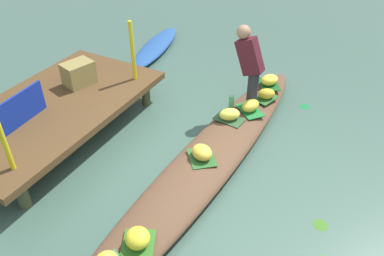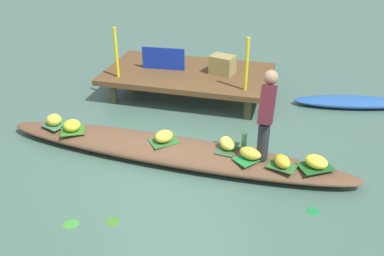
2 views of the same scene
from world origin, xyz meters
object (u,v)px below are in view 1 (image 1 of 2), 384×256
at_px(market_banner, 20,109).
at_px(banana_bunch_4, 138,238).
at_px(banana_bunch_6, 202,152).
at_px(banana_bunch_2, 250,106).
at_px(banana_bunch_1, 270,80).
at_px(vendor_person, 250,62).
at_px(produce_crate, 79,73).
at_px(water_bottle, 231,103).
at_px(moored_boat, 156,47).
at_px(banana_bunch_0, 230,114).
at_px(banana_bunch_3, 266,94).
at_px(vendor_boat, 208,160).

bearing_deg(market_banner, banana_bunch_4, -111.87).
bearing_deg(banana_bunch_6, banana_bunch_2, -5.99).
bearing_deg(banana_bunch_6, banana_bunch_1, -3.31).
bearing_deg(banana_bunch_4, vendor_person, 0.87).
relative_size(vendor_person, produce_crate, 2.80).
xyz_separation_m(banana_bunch_4, water_bottle, (2.67, 0.17, 0.03)).
distance_m(banana_bunch_2, produce_crate, 2.66).
xyz_separation_m(moored_boat, banana_bunch_1, (-0.65, -2.68, 0.25)).
bearing_deg(banana_bunch_0, produce_crate, 103.15).
height_order(vendor_person, water_bottle, vendor_person).
bearing_deg(market_banner, moored_boat, -0.05).
bearing_deg(banana_bunch_3, market_banner, 134.83).
bearing_deg(banana_bunch_3, banana_bunch_4, 176.81).
distance_m(banana_bunch_4, market_banner, 2.48).
bearing_deg(vendor_boat, banana_bunch_6, 169.57).
distance_m(vendor_person, produce_crate, 2.59).
xyz_separation_m(banana_bunch_0, banana_bunch_2, (0.36, -0.18, -0.00)).
xyz_separation_m(vendor_boat, banana_bunch_4, (-1.61, -0.02, 0.22)).
bearing_deg(banana_bunch_0, banana_bunch_2, -26.43).
distance_m(banana_bunch_4, water_bottle, 2.67).
bearing_deg(banana_bunch_0, vendor_boat, -175.11).
xyz_separation_m(banana_bunch_1, produce_crate, (-1.79, 2.47, 0.33)).
height_order(moored_boat, banana_bunch_4, banana_bunch_4).
distance_m(banana_bunch_0, water_bottle, 0.24).
bearing_deg(banana_bunch_2, produce_crate, 109.92).
height_order(banana_bunch_0, banana_bunch_3, banana_bunch_0).
xyz_separation_m(banana_bunch_1, market_banner, (-2.95, 2.41, 0.37)).
bearing_deg(vendor_person, market_banner, 134.06).
distance_m(banana_bunch_0, banana_bunch_2, 0.40).
bearing_deg(banana_bunch_2, banana_bunch_3, -12.02).
height_order(vendor_boat, market_banner, market_banner).
xyz_separation_m(vendor_boat, produce_crate, (0.29, 2.37, 0.54)).
height_order(vendor_boat, vendor_person, vendor_person).
distance_m(moored_boat, banana_bunch_2, 3.11).
bearing_deg(market_banner, water_bottle, -52.68).
height_order(banana_bunch_1, banana_bunch_6, banana_bunch_6).
xyz_separation_m(banana_bunch_3, vendor_person, (-0.28, 0.23, 0.61)).
bearing_deg(banana_bunch_2, banana_bunch_1, 0.68).
bearing_deg(banana_bunch_4, banana_bunch_2, -1.76).
distance_m(banana_bunch_0, produce_crate, 2.38).
xyz_separation_m(banana_bunch_1, banana_bunch_2, (-0.89, -0.01, -0.00)).
xyz_separation_m(banana_bunch_0, banana_bunch_4, (-2.44, -0.09, 0.01)).
xyz_separation_m(banana_bunch_3, produce_crate, (-1.34, 2.57, 0.33)).
distance_m(banana_bunch_1, market_banner, 3.83).
bearing_deg(moored_boat, banana_bunch_2, -130.74).
distance_m(vendor_person, market_banner, 3.20).
bearing_deg(banana_bunch_6, vendor_boat, -13.13).
bearing_deg(banana_bunch_0, banana_bunch_4, -177.81).
height_order(banana_bunch_0, banana_bunch_1, banana_bunch_0).
distance_m(vendor_boat, banana_bunch_4, 1.62).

